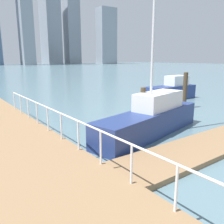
# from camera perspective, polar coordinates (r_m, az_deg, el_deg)

# --- Properties ---
(ground_plane) EXTENTS (300.00, 300.00, 0.00)m
(ground_plane) POSITION_cam_1_polar(r_m,az_deg,el_deg) (18.73, -14.23, 1.59)
(ground_plane) COLOR slate
(floating_dock) EXTENTS (10.33, 2.00, 0.18)m
(floating_dock) POSITION_cam_1_polar(r_m,az_deg,el_deg) (10.40, 22.03, -7.43)
(floating_dock) COLOR #93704C
(floating_dock) RESTS_ON ground_plane
(boardwalk_railing) EXTENTS (0.06, 22.49, 1.08)m
(boardwalk_railing) POSITION_cam_1_polar(r_m,az_deg,el_deg) (5.97, 4.77, -9.94)
(boardwalk_railing) COLOR white
(boardwalk_railing) RESTS_ON boardwalk
(dock_piling_1) EXTENTS (0.31, 0.31, 2.57)m
(dock_piling_1) POSITION_cam_1_polar(r_m,az_deg,el_deg) (17.60, 17.18, 4.95)
(dock_piling_1) COLOR #473826
(dock_piling_1) RESTS_ON ground_plane
(dock_piling_3) EXTENTS (0.24, 0.24, 2.17)m
(dock_piling_3) POSITION_cam_1_polar(r_m,az_deg,el_deg) (11.50, 7.40, 0.49)
(dock_piling_3) COLOR #473826
(dock_piling_3) RESTS_ON ground_plane
(moored_boat_1) EXTENTS (6.99, 2.97, 8.81)m
(moored_boat_1) POSITION_cam_1_polar(r_m,az_deg,el_deg) (11.29, 9.56, -1.39)
(moored_boat_1) COLOR navy
(moored_boat_1) RESTS_ON ground_plane
(moored_boat_2) EXTENTS (5.08, 1.53, 2.05)m
(moored_boat_2) POSITION_cam_1_polar(r_m,az_deg,el_deg) (21.35, 14.16, 5.06)
(moored_boat_2) COLOR navy
(moored_boat_2) RESTS_ON ground_plane
(skyline_tower_5) EXTENTS (9.50, 13.35, 45.33)m
(skyline_tower_5) POSITION_cam_1_polar(r_m,az_deg,el_deg) (162.38, -14.66, 19.20)
(skyline_tower_5) COLOR #8C939E
(skyline_tower_5) RESTS_ON ground_plane
(skyline_tower_6) EXTENTS (9.50, 12.06, 65.53)m
(skyline_tower_6) POSITION_cam_1_polar(r_m,az_deg,el_deg) (170.54, -9.90, 22.52)
(skyline_tower_6) COLOR #8C939E
(skyline_tower_6) RESTS_ON ground_plane
(skyline_tower_7) EXTENTS (11.51, 8.85, 34.22)m
(skyline_tower_7) POSITION_cam_1_polar(r_m,az_deg,el_deg) (157.77, -1.39, 17.76)
(skyline_tower_7) COLOR #8C939E
(skyline_tower_7) RESTS_ON ground_plane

